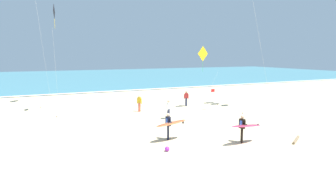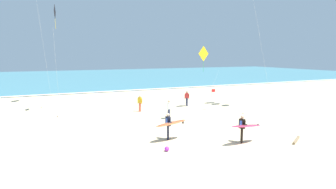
{
  "view_description": "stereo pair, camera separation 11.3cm",
  "coord_description": "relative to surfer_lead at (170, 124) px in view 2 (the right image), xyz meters",
  "views": [
    {
      "loc": [
        -8.76,
        -13.3,
        5.4
      ],
      "look_at": [
        -0.49,
        4.31,
        2.74
      ],
      "focal_mm": 31.66,
      "sensor_mm": 36.0,
      "label": 1
    },
    {
      "loc": [
        -8.66,
        -13.35,
        5.4
      ],
      "look_at": [
        -0.49,
        4.31,
        2.74
      ],
      "focal_mm": 31.66,
      "sensor_mm": 36.0,
      "label": 2
    }
  ],
  "objects": [
    {
      "name": "ground_plane",
      "position": [
        0.93,
        -3.12,
        -1.05
      ],
      "size": [
        160.0,
        160.0,
        0.0
      ],
      "primitive_type": "plane",
      "color": "#D1BA8E"
    },
    {
      "name": "kite_diamond_golden_mid",
      "position": [
        7.93,
        8.9,
        4.27
      ],
      "size": [
        3.16,
        1.05,
        6.18
      ],
      "color": "yellow",
      "rests_on": "ground"
    },
    {
      "name": "bystander_red_top",
      "position": [
        6.92,
        10.48,
        -0.24
      ],
      "size": [
        0.41,
        0.34,
        1.59
      ],
      "color": "#2D334C",
      "rests_on": "ground"
    },
    {
      "name": "ocean_water",
      "position": [
        0.93,
        55.23,
        -1.01
      ],
      "size": [
        160.0,
        60.0,
        0.08
      ],
      "primitive_type": "cube",
      "color": "teal",
      "rests_on": "ground"
    },
    {
      "name": "driftwood_log",
      "position": [
        7.08,
        -3.57,
        -0.97
      ],
      "size": [
        1.56,
        1.08,
        0.15
      ],
      "primitive_type": "cylinder",
      "rotation": [
        0.0,
        1.57,
        0.57
      ],
      "color": "#846B4C",
      "rests_on": "ground"
    },
    {
      "name": "shoreline_foam",
      "position": [
        0.93,
        25.53,
        -0.96
      ],
      "size": [
        160.0,
        0.95,
        0.01
      ],
      "primitive_type": "cube",
      "color": "white",
      "rests_on": "ocean_water"
    },
    {
      "name": "lifeguard_flag",
      "position": [
        8.04,
        7.48,
        0.22
      ],
      "size": [
        0.45,
        0.05,
        2.1
      ],
      "color": "silver",
      "rests_on": "ground"
    },
    {
      "name": "kite_diamond_charcoal_near",
      "position": [
        -5.53,
        12.2,
        7.79
      ],
      "size": [
        0.52,
        2.58,
        9.78
      ],
      "color": "black",
      "rests_on": "ground"
    },
    {
      "name": "surfer_lead",
      "position": [
        0.0,
        0.0,
        0.0
      ],
      "size": [
        2.22,
        1.07,
        1.71
      ],
      "color": "black",
      "rests_on": "ground"
    },
    {
      "name": "bystander_white_top",
      "position": [
        2.59,
        5.66,
        -0.24
      ],
      "size": [
        0.42,
        0.33,
        1.59
      ],
      "color": "#2D334C",
      "rests_on": "ground"
    },
    {
      "name": "surfer_trailing",
      "position": [
        3.82,
        -2.52,
        0.0
      ],
      "size": [
        2.39,
        1.02,
        1.71
      ],
      "color": "black",
      "rests_on": "ground"
    },
    {
      "name": "beach_ball",
      "position": [
        -1.07,
        -1.93,
        -0.91
      ],
      "size": [
        0.28,
        0.28,
        0.28
      ],
      "primitive_type": "sphere",
      "color": "purple",
      "rests_on": "ground"
    },
    {
      "name": "bystander_yellow_top",
      "position": [
        1.43,
        9.64,
        -0.24
      ],
      "size": [
        0.35,
        0.4,
        1.59
      ],
      "color": "#D8593F",
      "rests_on": "ground"
    }
  ]
}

